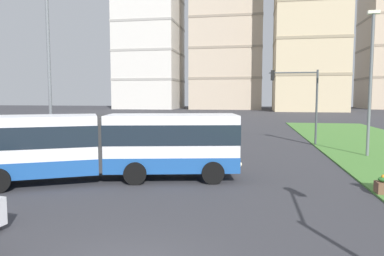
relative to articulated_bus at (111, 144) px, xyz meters
name	(u,v)px	position (x,y,z in m)	size (l,w,h in m)	color
articulated_bus	(111,144)	(0.00, 0.00, 0.00)	(11.87, 6.21, 3.00)	white
car_maroon_sedan	(154,131)	(-2.39, 15.24, -0.90)	(4.60, 2.48, 1.58)	maroon
traffic_light_far_right	(301,93)	(10.07, 13.76, 2.42)	(3.80, 0.28, 5.92)	#474C51
streetlight_left	(49,71)	(-4.85, 3.03, 3.61)	(0.70, 0.28, 9.63)	slate
streetlight_median	(371,78)	(13.61, 8.65, 3.35)	(0.70, 0.28, 9.11)	slate
apartment_tower_west	(150,41)	(-26.35, 94.40, 19.88)	(18.82, 20.00, 43.01)	silver
apartment_tower_westcentre	(227,23)	(-1.77, 95.01, 24.86)	(21.39, 17.50, 52.98)	#C6B299
apartment_tower_centre	(310,25)	(20.72, 81.33, 20.60)	(18.01, 14.69, 44.47)	beige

